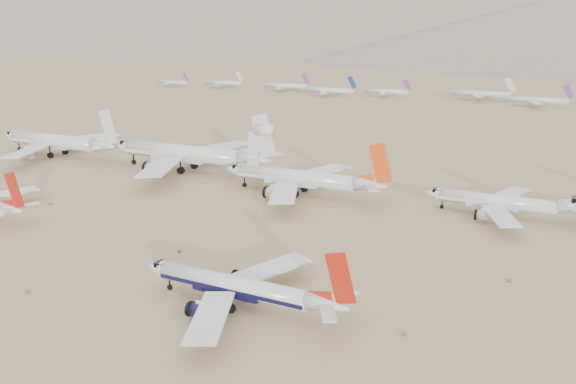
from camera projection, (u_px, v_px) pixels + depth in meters
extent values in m
plane|color=#9A7F59|center=(268.00, 308.00, 101.17)|extent=(7000.00, 7000.00, 0.00)
cylinder|color=silver|center=(232.00, 285.00, 101.04)|extent=(30.09, 3.56, 3.56)
cube|color=#0E0E34|center=(232.00, 287.00, 101.16)|extent=(29.49, 3.61, 0.80)
sphere|color=silver|center=(165.00, 269.00, 107.39)|extent=(3.56, 3.56, 3.56)
cube|color=black|center=(162.00, 264.00, 107.34)|extent=(2.49, 2.31, 0.89)
cone|color=silver|center=(328.00, 305.00, 93.11)|extent=(7.52, 3.56, 3.56)
cube|color=silver|center=(210.00, 316.00, 91.13)|extent=(11.62, 18.31, 0.56)
cube|color=silver|center=(328.00, 313.00, 89.39)|extent=(4.78, 6.24, 0.21)
cylinder|color=#0E0E34|center=(202.00, 312.00, 95.99)|extent=(4.18, 2.56, 2.56)
cube|color=silver|center=(271.00, 269.00, 109.33)|extent=(11.62, 18.31, 0.56)
cube|color=silver|center=(344.00, 295.00, 95.35)|extent=(4.78, 6.24, 0.21)
cylinder|color=#0E0E34|center=(245.00, 278.00, 108.74)|extent=(4.18, 2.56, 2.56)
cube|color=#B71C0D|center=(341.00, 278.00, 90.78)|extent=(5.70, 0.28, 9.40)
cylinder|color=black|center=(170.00, 287.00, 108.01)|extent=(1.07, 0.44, 1.07)
cylinder|color=black|center=(231.00, 309.00, 99.30)|extent=(1.49, 0.89, 1.49)
cylinder|color=black|center=(246.00, 297.00, 103.59)|extent=(1.49, 0.89, 1.49)
cone|color=silver|center=(11.00, 209.00, 141.73)|extent=(7.70, 3.69, 3.69)
cube|color=silver|center=(3.00, 212.00, 137.91)|extent=(4.89, 6.39, 0.22)
cube|color=silver|center=(4.00, 194.00, 158.35)|extent=(11.89, 18.74, 0.57)
cube|color=silver|center=(27.00, 205.00, 144.02)|extent=(4.89, 6.39, 0.22)
cube|color=#B71C0D|center=(14.00, 190.00, 139.34)|extent=(5.84, 0.30, 9.62)
cylinder|color=silver|center=(496.00, 201.00, 149.93)|extent=(29.93, 3.64, 3.64)
cube|color=silver|center=(496.00, 202.00, 150.06)|extent=(29.33, 3.69, 0.82)
sphere|color=silver|center=(440.00, 194.00, 156.25)|extent=(3.64, 3.64, 3.64)
cube|color=black|center=(438.00, 190.00, 156.20)|extent=(2.55, 2.36, 0.91)
cone|color=silver|center=(573.00, 209.00, 142.05)|extent=(7.48, 3.64, 3.64)
cube|color=silver|center=(501.00, 216.00, 140.04)|extent=(11.56, 18.21, 0.56)
cylinder|color=silver|center=(485.00, 216.00, 144.89)|extent=(4.16, 2.62, 2.62)
cube|color=silver|center=(509.00, 194.00, 158.23)|extent=(11.56, 18.21, 0.56)
cylinder|color=silver|center=(492.00, 201.00, 157.66)|extent=(4.16, 2.62, 2.62)
cylinder|color=black|center=(442.00, 207.00, 156.88)|extent=(1.09, 0.45, 1.09)
cylinder|color=black|center=(499.00, 216.00, 148.17)|extent=(1.53, 0.91, 1.53)
cylinder|color=black|center=(501.00, 211.00, 152.56)|extent=(1.53, 0.91, 1.53)
cylinder|color=silver|center=(296.00, 177.00, 169.42)|extent=(38.12, 4.66, 4.66)
cube|color=silver|center=(296.00, 179.00, 169.58)|extent=(37.36, 4.73, 1.05)
sphere|color=silver|center=(241.00, 170.00, 177.46)|extent=(4.66, 4.66, 4.66)
cube|color=black|center=(239.00, 166.00, 177.40)|extent=(3.26, 3.03, 1.16)
cone|color=silver|center=(370.00, 185.00, 159.37)|extent=(9.53, 4.66, 4.66)
cube|color=silver|center=(284.00, 192.00, 156.80)|extent=(14.72, 23.20, 0.72)
cube|color=silver|center=(372.00, 188.00, 154.63)|extent=(6.05, 7.91, 0.28)
cylinder|color=silver|center=(275.00, 193.00, 162.98)|extent=(5.29, 3.35, 3.35)
cube|color=silver|center=(322.00, 171.00, 180.00)|extent=(14.72, 23.20, 0.72)
cube|color=silver|center=(381.00, 180.00, 162.22)|extent=(6.05, 7.91, 0.28)
cylinder|color=silver|center=(302.00, 178.00, 179.27)|extent=(5.29, 3.35, 3.35)
cube|color=#F04A12|center=(380.00, 163.00, 156.40)|extent=(7.22, 0.37, 11.90)
cylinder|color=black|center=(245.00, 185.00, 178.27)|extent=(1.40, 0.58, 1.40)
cylinder|color=black|center=(296.00, 194.00, 167.16)|extent=(1.96, 1.16, 1.96)
cylinder|color=black|center=(305.00, 189.00, 172.78)|extent=(1.96, 1.16, 1.96)
cylinder|color=silver|center=(182.00, 153.00, 197.27)|extent=(47.63, 5.70, 5.70)
cube|color=silver|center=(182.00, 155.00, 197.47)|extent=(46.68, 5.79, 1.28)
sphere|color=silver|center=(130.00, 147.00, 207.32)|extent=(5.70, 5.70, 5.70)
cube|color=black|center=(128.00, 142.00, 207.25)|extent=(3.99, 3.71, 1.43)
cone|color=silver|center=(255.00, 160.00, 184.72)|extent=(11.91, 5.70, 5.70)
cube|color=silver|center=(161.00, 166.00, 181.56)|extent=(18.40, 28.99, 0.89)
cube|color=silver|center=(253.00, 162.00, 178.81)|extent=(7.56, 9.89, 0.34)
cylinder|color=silver|center=(156.00, 169.00, 189.26)|extent=(6.62, 4.11, 4.11)
cube|color=silver|center=(217.00, 148.00, 210.43)|extent=(18.40, 28.99, 0.89)
cube|color=silver|center=(269.00, 155.00, 188.27)|extent=(7.56, 9.89, 0.34)
cylinder|color=silver|center=(196.00, 155.00, 209.51)|extent=(6.62, 4.11, 4.11)
cube|color=silver|center=(264.00, 136.00, 181.02)|extent=(9.03, 0.46, 14.87)
cylinder|color=silver|center=(265.00, 130.00, 180.37)|extent=(5.95, 3.70, 3.70)
cylinder|color=black|center=(134.00, 162.00, 208.32)|extent=(1.71, 0.71, 1.71)
cylinder|color=black|center=(181.00, 170.00, 194.49)|extent=(2.40, 1.43, 2.40)
cylinder|color=black|center=(194.00, 166.00, 201.37)|extent=(2.40, 1.43, 2.40)
cylinder|color=silver|center=(53.00, 141.00, 220.86)|extent=(42.73, 5.25, 5.25)
cube|color=silver|center=(53.00, 142.00, 221.05)|extent=(41.87, 5.33, 1.18)
sphere|color=silver|center=(16.00, 136.00, 229.88)|extent=(5.25, 5.25, 5.25)
cube|color=black|center=(14.00, 133.00, 229.81)|extent=(3.67, 3.41, 1.31)
cone|color=silver|center=(104.00, 146.00, 209.60)|extent=(10.68, 5.25, 5.25)
cube|color=silver|center=(27.00, 151.00, 206.72)|extent=(16.50, 26.00, 0.81)
cube|color=silver|center=(98.00, 147.00, 204.28)|extent=(6.78, 8.87, 0.31)
cylinder|color=silver|center=(27.00, 153.00, 213.64)|extent=(5.93, 3.78, 3.78)
cube|color=silver|center=(88.00, 137.00, 232.73)|extent=(16.50, 26.00, 0.81)
cube|color=silver|center=(117.00, 142.00, 212.80)|extent=(6.78, 8.87, 0.31)
cylinder|color=silver|center=(70.00, 144.00, 231.92)|extent=(5.93, 3.78, 3.78)
cube|color=silver|center=(108.00, 127.00, 206.28)|extent=(8.10, 0.42, 13.34)
cylinder|color=black|center=(20.00, 149.00, 230.79)|extent=(1.57, 0.66, 1.57)
cylinder|color=black|center=(50.00, 155.00, 218.32)|extent=(2.20, 1.31, 2.20)
cylinder|color=black|center=(65.00, 152.00, 224.66)|extent=(2.20, 1.31, 2.20)
cylinder|color=silver|center=(172.00, 82.00, 487.32)|extent=(30.33, 3.00, 3.00)
cube|color=#6D3F97|center=(186.00, 77.00, 479.88)|extent=(6.04, 0.30, 7.61)
cube|color=silver|center=(167.00, 83.00, 480.68)|extent=(7.99, 13.96, 0.30)
cube|color=silver|center=(178.00, 82.00, 494.22)|extent=(7.99, 13.96, 0.30)
cylinder|color=silver|center=(223.00, 83.00, 478.57)|extent=(35.04, 3.46, 3.46)
cube|color=silver|center=(239.00, 77.00, 469.98)|extent=(6.98, 0.35, 8.79)
cube|color=silver|center=(217.00, 84.00, 470.90)|extent=(9.23, 16.13, 0.35)
cube|color=silver|center=(229.00, 83.00, 486.54)|extent=(9.23, 16.13, 0.35)
cylinder|color=silver|center=(285.00, 86.00, 452.26)|extent=(38.43, 3.80, 3.80)
cube|color=#6D3F97|center=(306.00, 79.00, 442.83)|extent=(7.65, 0.38, 9.64)
cube|color=silver|center=(280.00, 88.00, 443.84)|extent=(10.12, 17.69, 0.38)
cube|color=silver|center=(291.00, 85.00, 461.00)|extent=(10.12, 17.69, 0.38)
cylinder|color=silver|center=(329.00, 90.00, 419.47)|extent=(38.73, 3.83, 3.83)
cube|color=navy|center=(352.00, 82.00, 409.96)|extent=(7.71, 0.38, 9.72)
cube|color=silver|center=(324.00, 92.00, 410.98)|extent=(10.20, 17.83, 0.38)
cube|color=silver|center=(334.00, 90.00, 428.27)|extent=(10.20, 17.83, 0.38)
cylinder|color=silver|center=(386.00, 91.00, 414.02)|extent=(33.35, 3.30, 3.30)
cube|color=#6D3F97|center=(407.00, 85.00, 405.84)|extent=(6.64, 0.33, 8.36)
cube|color=silver|center=(382.00, 93.00, 406.72)|extent=(8.79, 15.35, 0.33)
cube|color=silver|center=(389.00, 91.00, 421.60)|extent=(8.79, 15.35, 0.33)
cylinder|color=silver|center=(480.00, 94.00, 396.17)|extent=(41.39, 4.09, 4.09)
cube|color=silver|center=(510.00, 85.00, 386.02)|extent=(8.24, 0.41, 10.38)
cube|color=silver|center=(477.00, 96.00, 387.11)|extent=(10.90, 19.05, 0.41)
cube|color=silver|center=(482.00, 93.00, 405.58)|extent=(10.90, 19.05, 0.41)
cylinder|color=silver|center=(536.00, 100.00, 362.20)|extent=(38.79, 3.83, 3.83)
cube|color=#6D3F97|center=(568.00, 91.00, 352.68)|extent=(7.73, 0.38, 9.73)
cube|color=silver|center=(535.00, 103.00, 353.70)|extent=(10.22, 17.86, 0.38)
cube|color=silver|center=(536.00, 99.00, 371.02)|extent=(10.22, 17.86, 0.38)
cone|color=slate|center=(20.00, 7.00, 2177.68)|extent=(1456.00, 1456.00, 260.00)
cone|color=slate|center=(226.00, 29.00, 1331.95)|extent=(855.00, 855.00, 95.00)
ellipsoid|color=brown|center=(50.00, 204.00, 160.50)|extent=(1.12, 1.12, 0.62)
ellipsoid|color=brown|center=(27.00, 292.00, 106.87)|extent=(0.84, 0.84, 0.46)
ellipsoid|color=brown|center=(179.00, 251.00, 126.34)|extent=(0.98, 0.98, 0.54)
ellipsoid|color=brown|center=(404.00, 333.00, 92.17)|extent=(0.84, 0.84, 0.46)
ellipsoid|color=brown|center=(510.00, 280.00, 111.64)|extent=(0.98, 0.98, 0.54)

